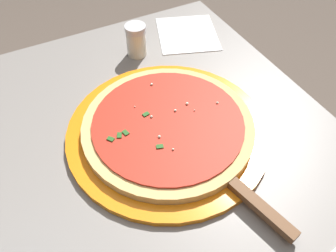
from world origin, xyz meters
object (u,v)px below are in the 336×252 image
pizza (168,126)px  parmesan_shaker (136,40)px  serving_plate (168,131)px  pizza_server (239,190)px  napkin_folded_right (187,34)px

pizza → parmesan_shaker: (-0.25, 0.05, 0.02)m
serving_plate → pizza_server: pizza_server is taller
serving_plate → pizza: 0.02m
pizza → parmesan_shaker: parmesan_shaker is taller
pizza → pizza_server: pizza is taller
pizza_server → napkin_folded_right: bearing=160.4°
pizza_server → serving_plate: bearing=-167.0°
pizza → pizza_server: (0.17, 0.04, -0.00)m
napkin_folded_right → parmesan_shaker: size_ratio=2.11×
serving_plate → pizza: size_ratio=1.19×
serving_plate → napkin_folded_right: 0.33m
pizza → parmesan_shaker: bearing=168.9°
parmesan_shaker → napkin_folded_right: bearing=96.7°
serving_plate → parmesan_shaker: size_ratio=4.98×
serving_plate → napkin_folded_right: (-0.26, 0.19, -0.00)m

